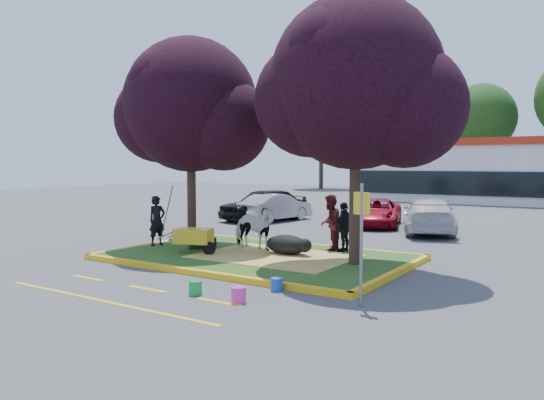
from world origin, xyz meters
The scene contains 31 objects.
ground centered at (0.00, 0.00, 0.00)m, with size 90.00×90.00×0.00m, color #424244.
median_island centered at (0.00, 0.00, 0.07)m, with size 8.00×5.00×0.15m, color #244917.
curb_near centered at (0.00, -2.58, 0.07)m, with size 8.30×0.16×0.15m, color yellow.
curb_far centered at (0.00, 2.58, 0.07)m, with size 8.30×0.16×0.15m, color yellow.
curb_left centered at (-4.08, 0.00, 0.07)m, with size 0.16×5.30×0.15m, color yellow.
curb_right centered at (4.08, 0.00, 0.07)m, with size 0.16×5.30×0.15m, color yellow.
straw_bedding centered at (0.60, 0.00, 0.15)m, with size 4.20×3.00×0.01m, color #ECCC61.
tree_purple_left centered at (-2.78, 0.38, 4.36)m, with size 5.06×4.20×6.51m.
tree_purple_right centered at (2.92, 0.18, 4.56)m, with size 5.30×4.40×6.82m.
fire_lane_stripe_a centered at (-2.00, -4.20, 0.00)m, with size 1.10×0.12×0.01m, color yellow.
fire_lane_stripe_b centered at (0.00, -4.20, 0.00)m, with size 1.10×0.12×0.01m, color yellow.
fire_lane_stripe_c centered at (2.00, -4.20, 0.00)m, with size 1.10×0.12×0.01m, color yellow.
fire_lane_long centered at (0.00, -5.40, 0.00)m, with size 6.00×0.10×0.01m, color yellow.
retail_building centered at (2.00, 27.98, 2.25)m, with size 20.40×8.40×4.40m.
treeline centered at (1.23, 37.61, 7.73)m, with size 46.58×7.80×14.63m.
cow centered at (-0.58, 0.55, 0.82)m, with size 0.72×1.59×1.34m, color silver.
calf centered at (0.70, 0.46, 0.43)m, with size 1.29×0.73×0.56m, color black.
handler centered at (-3.58, -0.35, 0.93)m, with size 0.57×0.37×1.57m, color black.
visitor_a centered at (1.38, 1.83, 0.98)m, with size 0.80×0.63×1.65m, color #4E161E.
visitor_b centered at (1.86, 1.80, 0.88)m, with size 0.85×0.36×1.46m, color black.
wheelbarrow centered at (-1.64, -0.83, 0.64)m, with size 1.88×0.94×0.71m.
gear_bag_dark centered at (-2.10, 0.26, 0.29)m, with size 0.57×0.31×0.29m, color black.
gear_bag_green centered at (-2.14, -0.19, 0.25)m, with size 0.39×0.24×0.21m, color black.
sign_post centered at (4.48, -3.00, 1.45)m, with size 0.33×0.06×2.36m.
bucket_green centered at (1.22, -4.02, 0.15)m, with size 0.28×0.28×0.30m, color green.
bucket_pink centered at (2.35, -4.04, 0.16)m, with size 0.30×0.30×0.32m, color #E533A4.
bucket_blue centered at (2.45, -2.80, 0.14)m, with size 0.26×0.26×0.28m, color blue.
car_black centered at (-5.63, 8.68, 0.77)m, with size 1.82×4.53×1.54m, color black.
car_silver centered at (-4.99, 8.76, 0.65)m, with size 1.38×3.96×1.31m, color #9B9EA2.
car_red centered at (-0.23, 9.42, 0.59)m, with size 1.97×4.28×1.19m, color #A30D24.
car_white centered at (2.36, 8.42, 0.68)m, with size 1.90×4.68×1.36m, color silver.
Camera 1 is at (8.49, -12.25, 2.74)m, focal length 35.00 mm.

